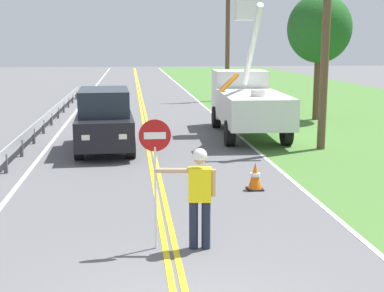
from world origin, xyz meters
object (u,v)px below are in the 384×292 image
(stop_sign_paddle, at_px, (155,155))
(flagger_worker, at_px, (199,192))
(utility_pole_mid, at_px, (228,37))
(roadside_tree_verge, at_px, (319,29))
(traffic_cone_lead, at_px, (255,177))
(utility_pole_near, at_px, (326,32))
(oncoming_suv_nearest, at_px, (105,120))
(utility_bucket_truck, at_px, (247,99))

(stop_sign_paddle, bearing_deg, flagger_worker, -7.38)
(utility_pole_mid, bearing_deg, flagger_worker, -101.23)
(flagger_worker, relative_size, roadside_tree_verge, 0.31)
(traffic_cone_lead, distance_m, roadside_tree_verge, 14.01)
(flagger_worker, bearing_deg, stop_sign_paddle, 172.62)
(utility_pole_near, bearing_deg, oncoming_suv_nearest, 175.35)
(stop_sign_paddle, height_order, utility_bucket_truck, utility_bucket_truck)
(utility_bucket_truck, bearing_deg, utility_pole_mid, 83.26)
(utility_pole_near, bearing_deg, utility_pole_mid, 91.26)
(stop_sign_paddle, bearing_deg, utility_pole_near, 54.58)
(utility_pole_mid, bearing_deg, stop_sign_paddle, -102.94)
(roadside_tree_verge, bearing_deg, traffic_cone_lead, -115.51)
(oncoming_suv_nearest, bearing_deg, flagger_worker, -77.54)
(oncoming_suv_nearest, xyz_separation_m, traffic_cone_lead, (3.95, -5.56, -0.72))
(utility_pole_near, height_order, utility_pole_mid, utility_pole_near)
(flagger_worker, bearing_deg, traffic_cone_lead, 63.36)
(utility_bucket_truck, xyz_separation_m, oncoming_suv_nearest, (-5.53, -2.82, -0.35))
(flagger_worker, xyz_separation_m, stop_sign_paddle, (-0.76, 0.10, 0.66))
(flagger_worker, relative_size, utility_pole_mid, 0.24)
(oncoming_suv_nearest, height_order, traffic_cone_lead, oncoming_suv_nearest)
(traffic_cone_lead, bearing_deg, utility_pole_mid, 81.73)
(utility_bucket_truck, bearing_deg, flagger_worker, -105.91)
(oncoming_suv_nearest, height_order, roadside_tree_verge, roadside_tree_verge)
(traffic_cone_lead, relative_size, roadside_tree_verge, 0.12)
(utility_bucket_truck, bearing_deg, traffic_cone_lead, -100.63)
(utility_pole_mid, bearing_deg, roadside_tree_verge, -74.04)
(roadside_tree_verge, bearing_deg, oncoming_suv_nearest, -145.99)
(utility_pole_mid, xyz_separation_m, roadside_tree_verge, (2.67, -9.33, 0.29))
(stop_sign_paddle, bearing_deg, oncoming_suv_nearest, 98.01)
(oncoming_suv_nearest, relative_size, utility_pole_near, 0.61)
(stop_sign_paddle, distance_m, traffic_cone_lead, 4.73)
(utility_bucket_truck, bearing_deg, roadside_tree_verge, 41.64)
(oncoming_suv_nearest, bearing_deg, traffic_cone_lead, -54.61)
(oncoming_suv_nearest, distance_m, utility_pole_mid, 17.65)
(oncoming_suv_nearest, height_order, utility_pole_mid, utility_pole_mid)
(utility_bucket_truck, distance_m, oncoming_suv_nearest, 6.22)
(utility_bucket_truck, relative_size, traffic_cone_lead, 9.86)
(utility_pole_mid, bearing_deg, oncoming_suv_nearest, -113.97)
(utility_pole_near, bearing_deg, traffic_cone_lead, -125.09)
(flagger_worker, height_order, utility_bucket_truck, utility_bucket_truck)
(utility_bucket_truck, distance_m, roadside_tree_verge, 6.33)
(stop_sign_paddle, height_order, utility_pole_near, utility_pole_near)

